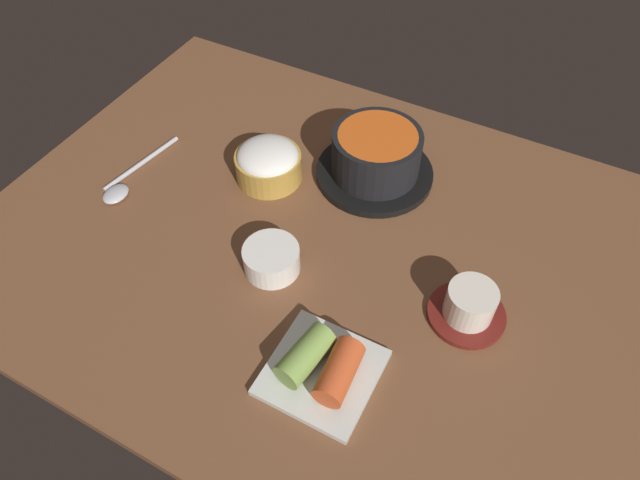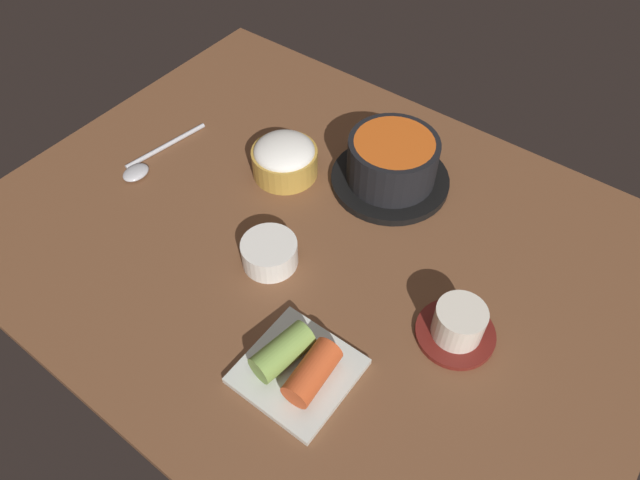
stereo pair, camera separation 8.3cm
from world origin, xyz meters
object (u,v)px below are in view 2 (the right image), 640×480
Objects in this scene: rice_bowl at (285,158)px; tea_cup_with_saucer at (458,325)px; kimchi_plate at (297,366)px; banchan_cup_center at (270,252)px; spoon at (146,163)px; stone_pot at (392,164)px.

tea_cup_with_saucer is at bearing -15.81° from rice_bowl.
kimchi_plate is at bearing -128.09° from tea_cup_with_saucer.
kimchi_plate is (24.50, -27.58, -1.41)cm from rice_bowl.
tea_cup_with_saucer is at bearing 10.90° from banchan_cup_center.
rice_bowl is at bearing 131.62° from kimchi_plate.
spoon is (-29.98, 3.02, -1.51)cm from banchan_cup_center.
rice_bowl is 23.82cm from spoon.
tea_cup_with_saucer is at bearing -40.41° from stone_pot.
rice_bowl is at bearing 164.19° from tea_cup_with_saucer.
banchan_cup_center is (-5.09, -24.44, -2.03)cm from stone_pot.
rice_bowl reaches higher than tea_cup_with_saucer.
tea_cup_with_saucer is 1.30× the size of banchan_cup_center.
rice_bowl is 0.59× the size of spoon.
stone_pot is at bearing 28.92° from rice_bowl.
banchan_cup_center is at bearing 141.02° from kimchi_plate.
tea_cup_with_saucer is 0.58× the size of spoon.
kimchi_plate is at bearing -18.24° from spoon.
banchan_cup_center reaches higher than spoon.
tea_cup_with_saucer is (37.75, -10.69, -0.78)cm from rice_bowl.
kimchi_plate is at bearing -75.63° from stone_pot.
kimchi_plate is (-13.24, -16.89, -0.63)cm from tea_cup_with_saucer.
stone_pot is at bearing 139.59° from tea_cup_with_saucer.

